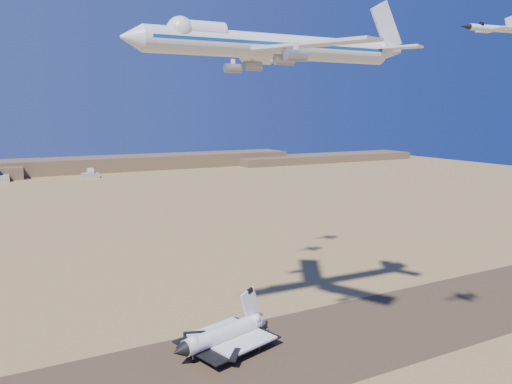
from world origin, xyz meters
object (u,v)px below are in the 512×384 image
shuttle (223,336)px  chase_jet_d (288,53)px  chase_jet_c (263,61)px  crew_c (248,353)px  chase_jet_a (490,28)px  crew_b (247,352)px  crew_a (259,350)px  carrier_747 (266,46)px

shuttle → chase_jet_d: (55.04, 51.60, 95.78)m
chase_jet_c → crew_c: bearing=-121.0°
chase_jet_a → chase_jet_d: size_ratio=1.05×
chase_jet_a → crew_b: bearing=140.2°
shuttle → crew_b: size_ratio=20.69×
crew_b → chase_jet_c: 107.89m
chase_jet_d → crew_a: bearing=-116.5°
crew_b → chase_jet_d: size_ratio=0.11×
shuttle → carrier_747: bearing=-60.6°
crew_c → chase_jet_c: size_ratio=0.12×
carrier_747 → chase_jet_d: carrier_747 is taller
crew_c → chase_jet_a: (42.22, -46.31, 94.13)m
shuttle → crew_c: (5.36, -7.01, -3.83)m
crew_a → chase_jet_a: (38.02, -46.34, 94.15)m
chase_jet_d → chase_jet_a: bearing=-82.8°
crew_a → carrier_747: bearing=-149.4°
crew_c → chase_jet_c: chase_jet_c is taller
crew_c → crew_b: bearing=-29.8°
crew_b → crew_c: (0.21, -0.34, 0.04)m
shuttle → crew_a: (9.56, -6.98, -3.85)m
chase_jet_a → chase_jet_c: (-12.84, 90.69, -0.23)m
chase_jet_a → chase_jet_d: (7.46, 104.93, 5.48)m
crew_c → chase_jet_d: (49.69, 58.62, 99.61)m
shuttle → chase_jet_a: 115.16m
carrier_747 → crew_a: (-0.46, 2.88, -92.68)m
crew_a → chase_jet_d: 124.20m
carrier_747 → crew_b: size_ratio=50.42×
crew_c → chase_jet_d: chase_jet_d is taller
crew_a → crew_b: 4.43m
crew_c → chase_jet_d: size_ratio=0.12×
crew_a → chase_jet_c: bearing=-8.1°
crew_a → chase_jet_d: (45.48, 58.58, 99.62)m
crew_a → crew_c: (-4.20, -0.03, 0.02)m
crew_b → crew_c: size_ratio=0.96×
shuttle → crew_a: shuttle is taller
carrier_747 → chase_jet_d: 76.51m
crew_b → chase_jet_d: (49.90, 58.28, 99.65)m
carrier_747 → chase_jet_a: size_ratio=5.40×
crew_c → chase_jet_a: chase_jet_a is taller
chase_jet_d → crew_c: bearing=-119.0°
crew_c → chase_jet_a: 113.08m
crew_b → carrier_747: bearing=-159.0°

